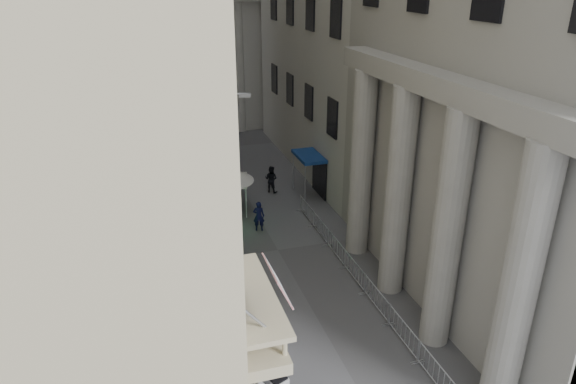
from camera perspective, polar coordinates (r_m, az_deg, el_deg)
name	(u,v)px	position (r m, az deg, el deg)	size (l,w,h in m)	color
iron_fence	(205,273)	(27.27, -9.25, -8.88)	(0.30, 28.00, 1.40)	black
blue_awning	(308,195)	(35.92, 2.27, -0.38)	(1.60, 3.00, 3.00)	navy
scooter_5	(264,379)	(20.93, -2.71, -20.05)	(0.56, 1.40, 1.50)	silver
scooter_6	(256,357)	(21.85, -3.58, -17.87)	(0.56, 1.40, 1.50)	silver
scooter_7	(249,338)	(22.80, -4.36, -15.85)	(0.56, 1.40, 1.50)	silver
scooter_8	(243,320)	(23.78, -5.06, -14.00)	(0.56, 1.40, 1.50)	silver
scooter_9	(237,304)	(24.78, -5.70, -12.30)	(0.56, 1.40, 1.50)	silver
scooter_10	(232,290)	(25.81, -6.28, -10.72)	(0.56, 1.40, 1.50)	silver
scooter_11	(227,276)	(26.85, -6.81, -9.27)	(0.56, 1.40, 1.50)	silver
scooter_12	(223,264)	(27.92, -7.29, -7.93)	(0.56, 1.40, 1.50)	silver
scooter_13	(218,253)	(29.00, -7.74, -6.69)	(0.56, 1.40, 1.50)	silver
scooter_14	(215,242)	(30.10, -8.15, -5.53)	(0.56, 1.40, 1.50)	silver
scooter_15	(211,232)	(31.20, -8.53, -4.46)	(0.56, 1.40, 1.50)	silver
barrier_2	(402,343)	(23.00, 12.56, -16.03)	(0.60, 2.40, 1.10)	#B4B7BC
barrier_3	(376,308)	(24.73, 9.73, -12.64)	(0.60, 2.40, 1.10)	#B4B7BC
barrier_4	(354,280)	(26.57, 7.35, -9.69)	(0.60, 2.40, 1.10)	#B4B7BC
barrier_5	(336,256)	(28.52, 5.32, -7.11)	(0.60, 2.40, 1.10)	#B4B7BC
barrier_6	(320,236)	(30.55, 3.57, -4.87)	(0.60, 2.40, 1.10)	#B4B7BC
barrier_7	(306,218)	(32.64, 2.05, -2.90)	(0.60, 2.40, 1.10)	#B4B7BC
security_tent	(221,173)	(33.27, -7.49, 2.07)	(3.64, 3.64, 2.96)	silver
street_lamp	(203,165)	(26.12, -9.39, 2.99)	(2.90, 0.85, 9.07)	#999CA2
info_kiosk	(220,216)	(30.79, -7.59, -2.70)	(0.45, 0.97, 1.99)	black
pedestrian_a	(259,216)	(30.75, -3.27, -2.69)	(0.69, 0.45, 1.88)	black
pedestrian_b	(271,179)	(36.14, -1.88, 1.44)	(0.94, 0.73, 1.93)	black
pedestrian_c	(217,148)	(43.69, -7.89, 4.87)	(0.77, 0.50, 1.58)	black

